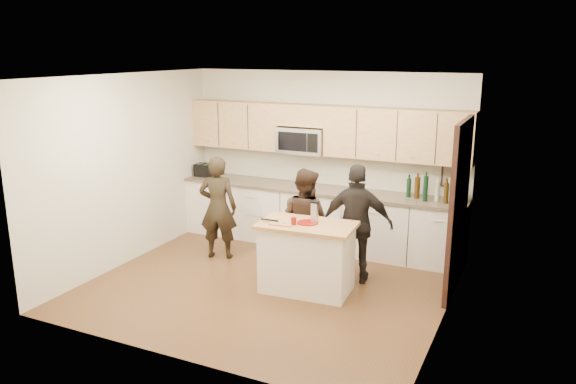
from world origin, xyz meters
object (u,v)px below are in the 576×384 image
at_px(toaster, 205,170).
at_px(woman_left, 218,208).
at_px(island, 307,257).
at_px(woman_center, 305,221).
at_px(woman_right, 357,224).

bearing_deg(toaster, woman_left, -49.06).
xyz_separation_m(island, woman_left, (-1.65, 0.55, 0.31)).
height_order(woman_center, woman_right, woman_right).
xyz_separation_m(woman_left, woman_center, (1.39, 0.00, -0.03)).
height_order(island, woman_right, woman_right).
relative_size(toaster, woman_center, 0.19).
relative_size(woman_center, woman_right, 0.92).
relative_size(woman_left, woman_right, 0.96).
height_order(island, woman_center, woman_center).
distance_m(woman_left, woman_right, 2.13).
bearing_deg(woman_right, toaster, -29.93).
bearing_deg(woman_center, woman_left, 14.31).
xyz_separation_m(woman_center, woman_right, (0.74, 0.00, 0.06)).
distance_m(woman_center, woman_right, 0.74).
height_order(island, woman_left, woman_left).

